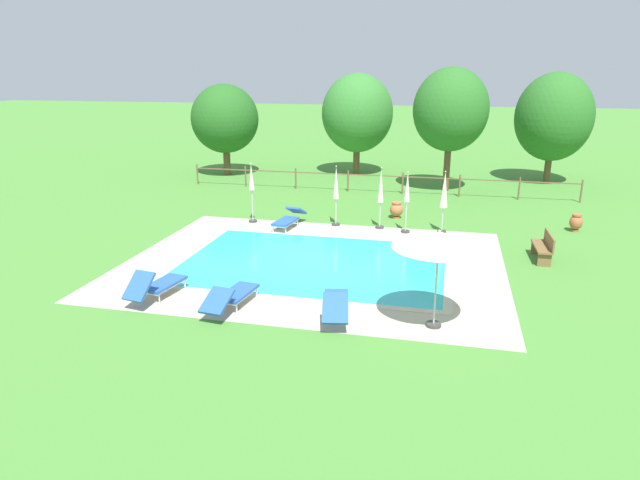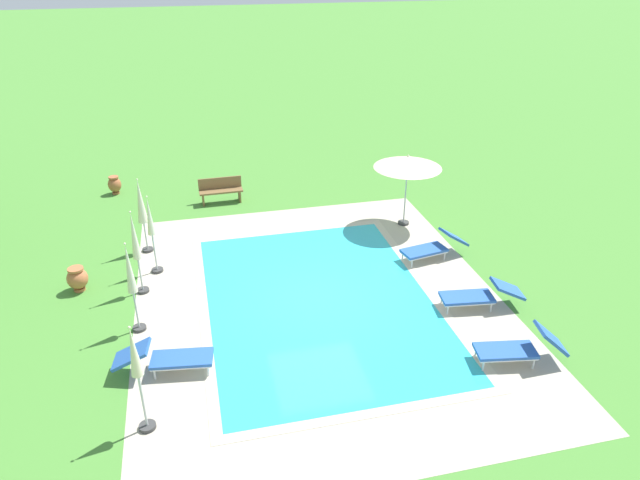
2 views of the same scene
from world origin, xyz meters
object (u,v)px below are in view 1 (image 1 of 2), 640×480
Objects in this scene: sun_lounger_north_end at (157,285)px; terracotta_urn_near_fence at (396,209)px; tree_centre at (357,113)px; patio_umbrella_closed_row_east at (407,195)px; sun_lounger_north_near_steps at (289,218)px; patio_umbrella_closed_row_centre at (252,184)px; patio_umbrella_closed_row_mid_east at (381,191)px; terracotta_urn_by_tree at (576,222)px; tree_far_west at (451,110)px; tree_west_mid at (225,119)px; sun_lounger_north_mid at (336,303)px; patio_umbrella_closed_row_mid_west at (444,193)px; wooden_bench_lawn_side at (544,246)px; sun_lounger_north_far at (232,295)px; patio_umbrella_closed_row_west at (336,188)px; tree_east_mid at (554,117)px; patio_umbrella_open_foreground at (439,240)px.

terracotta_urn_near_fence is (5.31, 9.69, -0.02)m from sun_lounger_north_end.
sun_lounger_north_end is at bearing -96.21° from tree_centre.
patio_umbrella_closed_row_east is at bearing -71.82° from tree_centre.
patio_umbrella_closed_row_centre is at bearing 165.67° from sun_lounger_north_near_steps.
sun_lounger_north_near_steps is 0.38× the size of tree_centre.
sun_lounger_north_end is 7.90m from patio_umbrella_closed_row_centre.
patio_umbrella_closed_row_mid_east is 3.51× the size of terracotta_urn_by_tree.
patio_umbrella_closed_row_centre is 0.42× the size of tree_centre.
sun_lounger_north_end is 3.04× the size of terracotta_urn_by_tree.
patio_umbrella_closed_row_centre reaches higher than terracotta_urn_by_tree.
tree_far_west is 12.35m from tree_west_mid.
terracotta_urn_by_tree is at bearing -53.11° from tree_far_west.
tree_far_west is (2.37, 15.74, 3.56)m from sun_lounger_north_mid.
wooden_bench_lawn_side is at bearing -37.55° from patio_umbrella_closed_row_mid_west.
sun_lounger_north_far is 19.06m from tree_west_mid.
sun_lounger_north_mid is 19.65m from tree_centre.
tree_west_mid is at bearing 119.61° from sun_lounger_north_mid.
sun_lounger_north_far is at bearing -107.75° from terracotta_urn_near_fence.
sun_lounger_north_mid is 7.89m from wooden_bench_lawn_side.
patio_umbrella_closed_row_west is 3.50× the size of terracotta_urn_by_tree.
terracotta_urn_by_tree is at bearing -25.17° from tree_west_mid.
terracotta_urn_near_fence is (0.52, 9.76, -0.00)m from sun_lounger_north_mid.
patio_umbrella_closed_row_east is 0.45× the size of tree_west_mid.
terracotta_urn_by_tree is (1.65, 3.70, -0.11)m from wooden_bench_lawn_side.
sun_lounger_north_near_steps is 9.09m from wooden_bench_lawn_side.
patio_umbrella_closed_row_east is 8.46m from tree_far_west.
sun_lounger_north_near_steps is 7.61m from sun_lounger_north_far.
tree_west_mid is at bearing 142.74° from wooden_bench_lawn_side.
patio_umbrella_closed_row_mid_west is 2.74m from terracotta_urn_near_fence.
tree_centre is (-5.08, 3.48, -0.49)m from tree_far_west.
tree_centre is (-5.07, 11.15, 1.95)m from patio_umbrella_closed_row_mid_west.
terracotta_urn_by_tree is (6.68, -0.44, -0.00)m from terracotta_urn_near_fence.
patio_umbrella_closed_row_mid_west is 0.41× the size of tree_centre.
tree_centre is at bearing 98.03° from sun_lounger_north_mid.
sun_lounger_north_far is 0.42× the size of tree_west_mid.
patio_umbrella_closed_row_west is 8.94m from tree_far_west.
tree_east_mid is (2.03, 13.42, 2.95)m from wooden_bench_lawn_side.
sun_lounger_north_far is at bearing -115.11° from patio_umbrella_closed_row_east.
patio_umbrella_closed_row_centre is at bearing -132.95° from tree_far_west.
sun_lounger_north_end is 9.72m from patio_umbrella_closed_row_east.
patio_umbrella_open_foreground reaches higher than sun_lounger_north_near_steps.
patio_umbrella_closed_row_west is at bearing 171.98° from patio_umbrella_closed_row_east.
tree_far_west is (0.01, 7.68, 2.44)m from patio_umbrella_closed_row_mid_west.
patio_umbrella_closed_row_mid_west reaches higher than terracotta_urn_by_tree.
wooden_bench_lawn_side reaches higher than terracotta_urn_by_tree.
patio_umbrella_closed_row_mid_west is 2.31m from patio_umbrella_closed_row_mid_east.
patio_umbrella_closed_row_mid_west is (2.36, 8.06, 1.12)m from sun_lounger_north_mid.
patio_umbrella_closed_row_east is 13.17m from tree_east_mid.
sun_lounger_north_end is at bearing -142.35° from terracotta_urn_by_tree.
terracotta_urn_by_tree is at bearing -92.26° from tree_east_mid.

